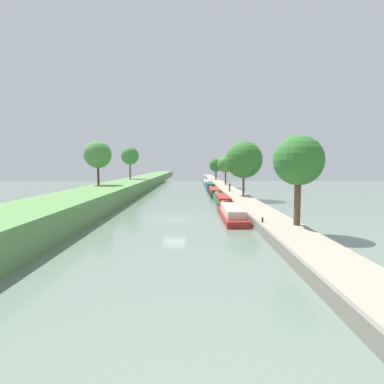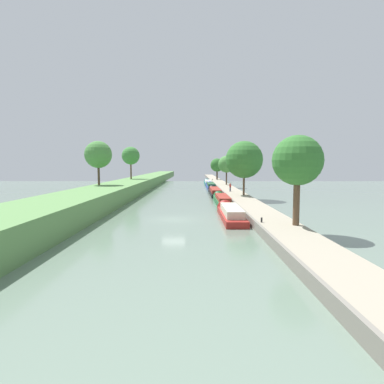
{
  "view_description": "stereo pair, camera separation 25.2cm",
  "coord_description": "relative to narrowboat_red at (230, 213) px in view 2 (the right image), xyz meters",
  "views": [
    {
      "loc": [
        1.98,
        -34.55,
        6.0
      ],
      "look_at": [
        1.9,
        23.28,
        1.0
      ],
      "focal_mm": 29.9,
      "sensor_mm": 36.0,
      "label": 1
    },
    {
      "loc": [
        2.23,
        -34.55,
        6.0
      ],
      "look_at": [
        1.9,
        23.28,
        1.0
      ],
      "focal_mm": 29.9,
      "sensor_mm": 36.0,
      "label": 2
    }
  ],
  "objects": [
    {
      "name": "ground_plane",
      "position": [
        -6.33,
        -1.15,
        -0.57
      ],
      "size": [
        160.0,
        160.0,
        0.0
      ],
      "primitive_type": "plane",
      "color": "slate"
    },
    {
      "name": "left_grassy_bank",
      "position": [
        -18.07,
        -1.15,
        0.67
      ],
      "size": [
        7.43,
        260.0,
        2.49
      ],
      "color": "#5B894C",
      "rests_on": "ground_plane"
    },
    {
      "name": "right_towpath",
      "position": [
        3.51,
        -1.15,
        -0.17
      ],
      "size": [
        3.64,
        260.0,
        0.81
      ],
      "color": "#9E937F",
      "rests_on": "ground_plane"
    },
    {
      "name": "stone_quay",
      "position": [
        1.56,
        -1.15,
        -0.14
      ],
      "size": [
        0.25,
        260.0,
        0.86
      ],
      "color": "gray",
      "rests_on": "ground_plane"
    },
    {
      "name": "narrowboat_red",
      "position": [
        0.0,
        0.0,
        0.0
      ],
      "size": [
        2.19,
        12.49,
        2.15
      ],
      "color": "maroon",
      "rests_on": "ground_plane"
    },
    {
      "name": "narrowboat_green",
      "position": [
        0.26,
        13.66,
        -0.02
      ],
      "size": [
        2.05,
        13.87,
        1.95
      ],
      "color": "#1E6033",
      "rests_on": "ground_plane"
    },
    {
      "name": "narrowboat_black",
      "position": [
        0.12,
        28.82,
        -0.04
      ],
      "size": [
        2.11,
        16.28,
        2.0
      ],
      "color": "black",
      "rests_on": "ground_plane"
    },
    {
      "name": "narrowboat_blue",
      "position": [
        0.21,
        45.58,
        -0.02
      ],
      "size": [
        2.12,
        14.84,
        2.02
      ],
      "color": "#283D93",
      "rests_on": "ground_plane"
    },
    {
      "name": "narrowboat_teal",
      "position": [
        0.23,
        61.97,
        -0.07
      ],
      "size": [
        2.12,
        16.81,
        2.01
      ],
      "color": "#195B60",
      "rests_on": "ground_plane"
    },
    {
      "name": "tree_rightbank_near",
      "position": [
        4.65,
        -8.6,
        5.72
      ],
      "size": [
        4.25,
        4.25,
        7.67
      ],
      "color": "brown",
      "rests_on": "right_towpath"
    },
    {
      "name": "tree_rightbank_midnear",
      "position": [
        4.36,
        18.28,
        6.22
      ],
      "size": [
        6.24,
        6.24,
        9.12
      ],
      "color": "brown",
      "rests_on": "right_towpath"
    },
    {
      "name": "tree_rightbank_midfar",
      "position": [
        4.29,
        46.45,
        5.46
      ],
      "size": [
        4.31,
        4.31,
        7.4
      ],
      "color": "#4C3828",
      "rests_on": "right_towpath"
    },
    {
      "name": "tree_rightbank_far",
      "position": [
        3.92,
        74.67,
        5.18
      ],
      "size": [
        4.58,
        4.58,
        7.27
      ],
      "color": "#4C3828",
      "rests_on": "right_towpath"
    },
    {
      "name": "tree_leftbank_downstream",
      "position": [
        -19.42,
        42.11,
        7.51
      ],
      "size": [
        4.31,
        4.31,
        7.77
      ],
      "color": "brown",
      "rests_on": "left_grassy_bank"
    },
    {
      "name": "tree_leftbank_upstream",
      "position": [
        -20.35,
        18.76,
        7.08
      ],
      "size": [
        4.58,
        4.58,
        7.47
      ],
      "color": "#4C3828",
      "rests_on": "left_grassy_bank"
    },
    {
      "name": "person_walking",
      "position": [
        2.92,
        25.72,
        1.11
      ],
      "size": [
        0.34,
        0.34,
        1.66
      ],
      "color": "#282D42",
      "rests_on": "right_towpath"
    },
    {
      "name": "mooring_bollard_near",
      "position": [
        1.99,
        -7.33,
        0.46
      ],
      "size": [
        0.16,
        0.16,
        0.45
      ],
      "color": "black",
      "rests_on": "right_towpath"
    },
    {
      "name": "mooring_bollard_far",
      "position": [
        1.99,
        69.07,
        0.46
      ],
      "size": [
        0.16,
        0.16,
        0.45
      ],
      "color": "black",
      "rests_on": "right_towpath"
    }
  ]
}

